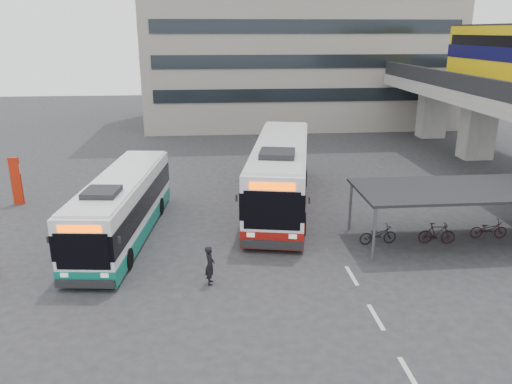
{
  "coord_description": "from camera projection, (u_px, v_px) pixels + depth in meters",
  "views": [
    {
      "loc": [
        -2.87,
        -17.31,
        9.22
      ],
      "look_at": [
        -0.86,
        4.91,
        2.0
      ],
      "focal_mm": 35.0,
      "sensor_mm": 36.0,
      "label": 1
    }
  ],
  "objects": [
    {
      "name": "ground",
      "position": [
        289.0,
        278.0,
        19.48
      ],
      "size": [
        120.0,
        120.0,
        0.0
      ],
      "primitive_type": "plane",
      "color": "#28282B",
      "rests_on": "ground"
    },
    {
      "name": "bike_shelter",
      "position": [
        465.0,
        207.0,
        22.55
      ],
      "size": [
        10.0,
        4.0,
        2.54
      ],
      "color": "#595B60",
      "rests_on": "ground"
    },
    {
      "name": "road_markings",
      "position": [
        376.0,
        317.0,
        16.85
      ],
      "size": [
        0.15,
        7.6,
        0.01
      ],
      "color": "beige",
      "rests_on": "ground"
    },
    {
      "name": "bus_main",
      "position": [
        281.0,
        174.0,
        27.19
      ],
      "size": [
        5.23,
        13.23,
        3.83
      ],
      "rotation": [
        0.0,
        0.0,
        -0.19
      ],
      "color": "white",
      "rests_on": "ground"
    },
    {
      "name": "bus_teal",
      "position": [
        123.0,
        207.0,
        23.06
      ],
      "size": [
        3.47,
        10.84,
        3.15
      ],
      "rotation": [
        0.0,
        0.0,
        -0.11
      ],
      "color": "white",
      "rests_on": "ground"
    },
    {
      "name": "pedestrian",
      "position": [
        210.0,
        265.0,
        18.87
      ],
      "size": [
        0.37,
        0.56,
        1.54
      ],
      "primitive_type": "imported",
      "rotation": [
        0.0,
        0.0,
        1.57
      ],
      "color": "black",
      "rests_on": "ground"
    },
    {
      "name": "sign_totem_north",
      "position": [
        16.0,
        180.0,
        27.47
      ],
      "size": [
        0.58,
        0.21,
        2.67
      ],
      "rotation": [
        0.0,
        0.0,
        -0.07
      ],
      "color": "#B5200B",
      "rests_on": "ground"
    }
  ]
}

